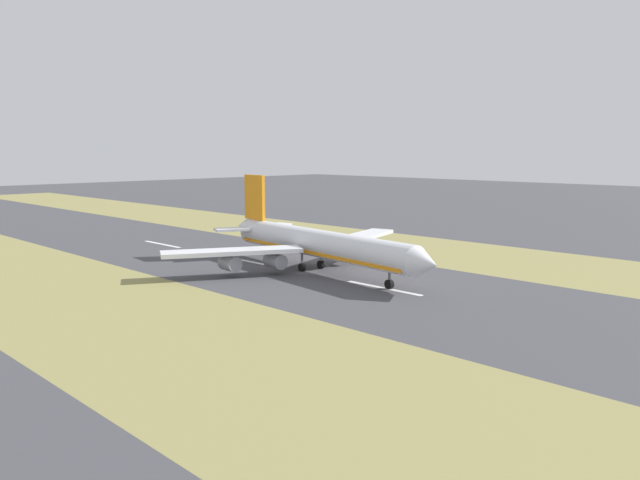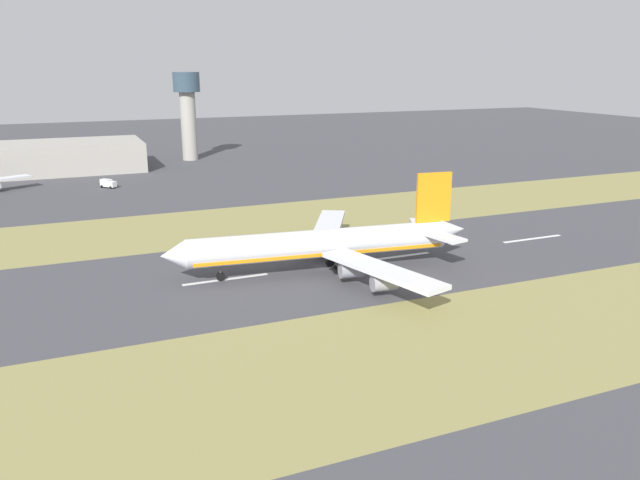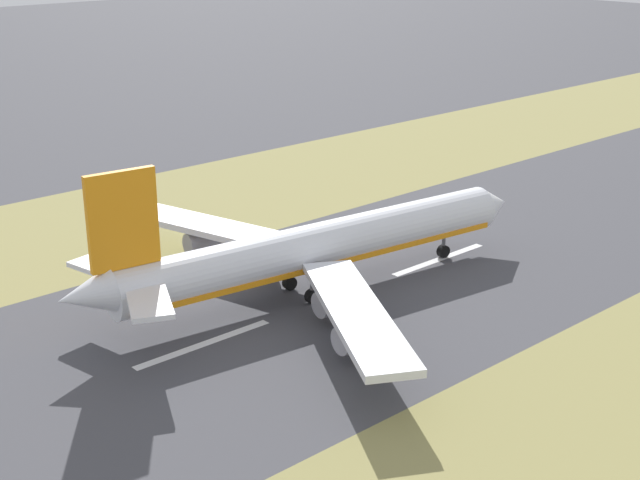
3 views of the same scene
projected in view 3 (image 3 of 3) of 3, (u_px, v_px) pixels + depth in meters
name	position (u px, v px, depth m)	size (l,w,h in m)	color
ground_plane	(323.00, 301.00, 112.30)	(800.00, 800.00, 0.00)	#424247
grass_median_west	(139.00, 216.00, 144.02)	(40.00, 600.00, 0.01)	olive
centreline_dash_mid	(204.00, 344.00, 101.03)	(1.20, 18.00, 0.01)	silver
centreline_dash_far	(439.00, 259.00, 125.86)	(1.20, 18.00, 0.01)	silver
airplane_main_jet	(308.00, 250.00, 112.31)	(63.68, 67.18, 20.20)	silver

